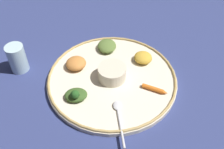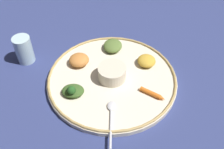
# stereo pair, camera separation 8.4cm
# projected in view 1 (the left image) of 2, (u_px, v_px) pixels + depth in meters

# --- Properties ---
(ground_plane) EXTENTS (2.40, 2.40, 0.00)m
(ground_plane) POSITION_uv_depth(u_px,v_px,m) (112.00, 81.00, 0.86)
(ground_plane) COLOR navy
(platter) EXTENTS (0.42, 0.42, 0.02)m
(platter) POSITION_uv_depth(u_px,v_px,m) (112.00, 79.00, 0.86)
(platter) COLOR beige
(platter) RESTS_ON ground_plane
(platter_rim) EXTENTS (0.41, 0.41, 0.01)m
(platter_rim) POSITION_uv_depth(u_px,v_px,m) (112.00, 77.00, 0.85)
(platter_rim) COLOR tan
(platter_rim) RESTS_ON platter
(center_bowl) EXTENTS (0.09, 0.09, 0.04)m
(center_bowl) POSITION_uv_depth(u_px,v_px,m) (112.00, 73.00, 0.83)
(center_bowl) COLOR beige
(center_bowl) RESTS_ON platter
(spoon) EXTENTS (0.15, 0.07, 0.01)m
(spoon) POSITION_uv_depth(u_px,v_px,m) (119.00, 115.00, 0.74)
(spoon) COLOR silver
(spoon) RESTS_ON platter
(greens_pile) EXTENTS (0.07, 0.08, 0.04)m
(greens_pile) POSITION_uv_depth(u_px,v_px,m) (76.00, 95.00, 0.78)
(greens_pile) COLOR #385623
(greens_pile) RESTS_ON platter
(carrot_near_spoon) EXTENTS (0.03, 0.08, 0.01)m
(carrot_near_spoon) POSITION_uv_depth(u_px,v_px,m) (154.00, 89.00, 0.81)
(carrot_near_spoon) COLOR orange
(carrot_near_spoon) RESTS_ON platter
(mound_lentil_yellow) EXTENTS (0.08, 0.08, 0.03)m
(mound_lentil_yellow) POSITION_uv_depth(u_px,v_px,m) (143.00, 58.00, 0.90)
(mound_lentil_yellow) COLOR gold
(mound_lentil_yellow) RESTS_ON platter
(mound_squash) EXTENTS (0.09, 0.09, 0.03)m
(mound_squash) POSITION_uv_depth(u_px,v_px,m) (76.00, 63.00, 0.87)
(mound_squash) COLOR #C67A38
(mound_squash) RESTS_ON platter
(mound_collards) EXTENTS (0.09, 0.08, 0.03)m
(mound_collards) POSITION_uv_depth(u_px,v_px,m) (107.00, 46.00, 0.94)
(mound_collards) COLOR #567033
(mound_collards) RESTS_ON platter
(drinking_glass) EXTENTS (0.06, 0.06, 0.10)m
(drinking_glass) POSITION_uv_depth(u_px,v_px,m) (18.00, 60.00, 0.87)
(drinking_glass) COLOR silver
(drinking_glass) RESTS_ON ground_plane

